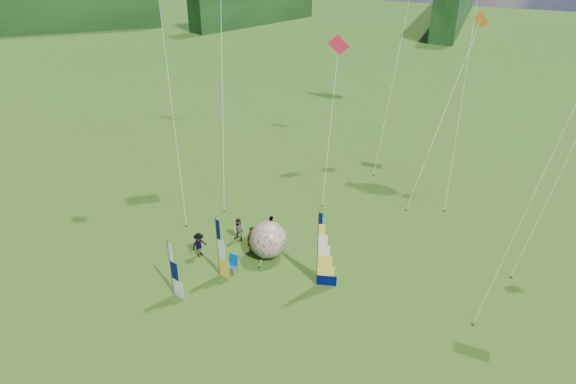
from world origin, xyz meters
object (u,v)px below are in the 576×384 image
at_px(side_banner_left, 218,248).
at_px(camp_chair, 231,265).
at_px(feather_banner_main, 318,250).
at_px(kite_whale, 471,40).
at_px(side_banner_far, 171,269).
at_px(spectator_c, 199,245).
at_px(bol_inflatable, 268,240).
at_px(spectator_a, 252,240).
at_px(spectator_d, 272,228).
at_px(spectator_b, 239,230).

height_order(side_banner_left, camp_chair, side_banner_left).
distance_m(feather_banner_main, camp_chair, 5.48).
xyz_separation_m(feather_banner_main, side_banner_left, (-5.65, -1.25, -0.48)).
bearing_deg(kite_whale, side_banner_far, -138.46).
relative_size(spectator_c, kite_whale, 0.08).
relative_size(feather_banner_main, spectator_c, 2.93).
xyz_separation_m(bol_inflatable, camp_chair, (-1.36, -2.41, -0.60)).
xyz_separation_m(spectator_a, kite_whale, (10.33, 15.57, 9.98)).
distance_m(side_banner_far, spectator_a, 5.89).
xyz_separation_m(side_banner_left, spectator_c, (-2.04, 1.23, -1.11)).
relative_size(spectator_d, kite_whale, 0.08).
height_order(spectator_b, kite_whale, kite_whale).
height_order(side_banner_left, side_banner_far, side_banner_left).
bearing_deg(feather_banner_main, camp_chair, 175.18).
xyz_separation_m(feather_banner_main, spectator_b, (-6.18, 2.44, -1.61)).
relative_size(bol_inflatable, spectator_a, 1.26).
bearing_deg(side_banner_left, camp_chair, 57.00).
bearing_deg(spectator_c, spectator_a, -38.39).
bearing_deg(kite_whale, spectator_c, -144.76).
distance_m(spectator_a, kite_whale, 21.18).
bearing_deg(side_banner_far, spectator_a, 82.51).
relative_size(side_banner_left, spectator_a, 2.11).
bearing_deg(spectator_b, spectator_c, -116.87).
bearing_deg(spectator_c, kite_whale, -14.37).
relative_size(feather_banner_main, bol_inflatable, 2.08).
xyz_separation_m(feather_banner_main, spectator_c, (-7.69, -0.02, -1.59)).
height_order(side_banner_far, spectator_b, side_banner_far).
xyz_separation_m(side_banner_left, camp_chair, (0.56, 0.45, -1.37)).
distance_m(feather_banner_main, side_banner_far, 8.14).
bearing_deg(feather_banner_main, spectator_a, 148.42).
distance_m(side_banner_far, kite_whale, 26.10).
distance_m(spectator_b, spectator_d, 2.13).
distance_m(camp_chair, kite_whale, 23.25).
distance_m(spectator_c, camp_chair, 2.73).
bearing_deg(feather_banner_main, kite_whale, 58.36).
xyz_separation_m(side_banner_far, spectator_b, (1.01, 6.21, -0.95)).
relative_size(spectator_a, spectator_c, 1.11).
distance_m(side_banner_left, side_banner_far, 2.96).
distance_m(feather_banner_main, spectator_c, 7.86).
bearing_deg(spectator_b, kite_whale, 56.03).
relative_size(spectator_c, camp_chair, 1.45).
height_order(side_banner_left, spectator_c, side_banner_left).
xyz_separation_m(side_banner_far, spectator_c, (-0.50, 3.74, -0.94)).
height_order(feather_banner_main, side_banner_left, feather_banner_main).
height_order(feather_banner_main, kite_whale, kite_whale).
relative_size(spectator_b, kite_whale, 0.07).
distance_m(spectator_b, camp_chair, 3.43).
relative_size(bol_inflatable, camp_chair, 2.04).
relative_size(feather_banner_main, spectator_d, 2.82).
height_order(feather_banner_main, spectator_c, feather_banner_main).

